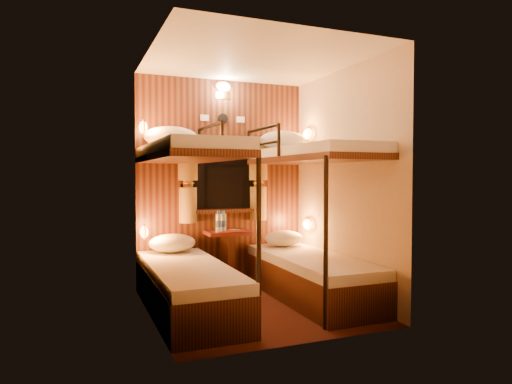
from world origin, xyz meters
name	(u,v)px	position (x,y,z in m)	size (l,w,h in m)	color
floor	(255,307)	(0.00, 0.00, 0.00)	(2.10, 2.10, 0.00)	#35180E
ceiling	(255,59)	(0.00, 0.00, 2.40)	(2.10, 2.10, 0.00)	silver
wall_back	(222,183)	(0.00, 1.05, 1.20)	(2.40, 2.40, 0.00)	#C6B293
wall_front	(307,186)	(0.00, -1.05, 1.20)	(2.40, 2.40, 0.00)	#C6B293
wall_left	(150,185)	(-1.00, 0.00, 1.20)	(2.40, 2.40, 0.00)	#C6B293
wall_right	(343,184)	(1.00, 0.00, 1.20)	(2.40, 2.40, 0.00)	#C6B293
back_panel	(222,183)	(0.00, 1.04, 1.20)	(2.00, 0.03, 2.40)	black
bunk_left	(188,253)	(-0.65, 0.07, 0.56)	(0.72, 1.90, 1.82)	black
bunk_right	(310,245)	(0.65, 0.07, 0.56)	(0.72, 1.90, 1.82)	black
window	(223,184)	(0.00, 1.00, 1.18)	(1.00, 0.12, 0.79)	black
curtains	(224,177)	(0.00, 0.97, 1.26)	(1.10, 0.22, 1.00)	olive
back_fixtures	(223,93)	(0.00, 1.00, 2.25)	(0.54, 0.09, 0.48)	black
reading_lamps	(232,180)	(0.00, 0.70, 1.24)	(2.00, 0.20, 1.25)	orange
table	(228,251)	(0.00, 0.85, 0.41)	(0.50, 0.34, 0.66)	maroon
bottle_left	(219,223)	(-0.12, 0.79, 0.75)	(0.07, 0.07, 0.24)	#99BFE5
bottle_right	(223,222)	(-0.05, 0.85, 0.75)	(0.07, 0.07, 0.23)	#99BFE5
sachet_a	(236,230)	(0.11, 0.87, 0.65)	(0.08, 0.06, 0.01)	silver
sachet_b	(233,230)	(0.08, 0.91, 0.65)	(0.08, 0.06, 0.01)	silver
pillow_lower_left	(172,243)	(-0.65, 0.78, 0.56)	(0.51, 0.36, 0.20)	silver
pillow_lower_right	(283,238)	(0.65, 0.72, 0.55)	(0.47, 0.33, 0.18)	silver
pillow_upper_left	(171,137)	(-0.65, 0.83, 1.70)	(0.58, 0.42, 0.23)	silver
pillow_upper_right	(283,140)	(0.65, 0.74, 1.70)	(0.56, 0.40, 0.22)	silver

